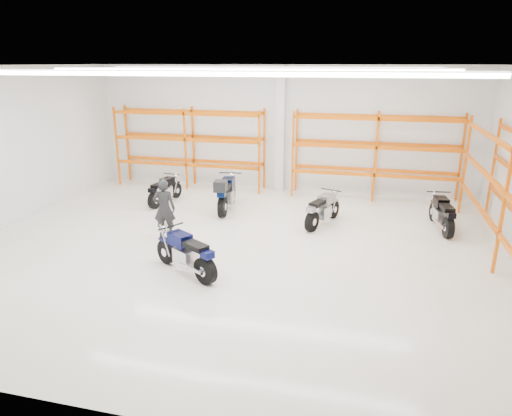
% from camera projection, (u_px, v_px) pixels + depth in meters
% --- Properties ---
extents(ground, '(14.00, 14.00, 0.00)m').
position_uv_depth(ground, '(236.00, 248.00, 11.76)').
color(ground, silver).
rests_on(ground, ground).
extents(room_shell, '(14.02, 12.02, 4.51)m').
position_uv_depth(room_shell, '(234.00, 119.00, 10.79)').
color(room_shell, silver).
rests_on(room_shell, ground).
extents(motorcycle_main, '(1.85, 1.20, 1.02)m').
position_uv_depth(motorcycle_main, '(187.00, 255.00, 10.16)').
color(motorcycle_main, black).
rests_on(motorcycle_main, ground).
extents(motorcycle_back_a, '(0.67, 1.89, 0.93)m').
position_uv_depth(motorcycle_back_a, '(164.00, 191.00, 15.34)').
color(motorcycle_back_a, black).
rests_on(motorcycle_back_a, ground).
extents(motorcycle_back_b, '(0.75, 2.34, 1.20)m').
position_uv_depth(motorcycle_back_b, '(226.00, 194.00, 14.52)').
color(motorcycle_back_b, black).
rests_on(motorcycle_back_b, ground).
extents(motorcycle_back_c, '(0.93, 1.88, 0.97)m').
position_uv_depth(motorcycle_back_c, '(322.00, 211.00, 13.28)').
color(motorcycle_back_c, black).
rests_on(motorcycle_back_c, ground).
extents(motorcycle_back_d, '(0.66, 2.01, 0.99)m').
position_uv_depth(motorcycle_back_d, '(442.00, 215.00, 12.90)').
color(motorcycle_back_d, black).
rests_on(motorcycle_back_d, ground).
extents(standing_man, '(0.66, 0.50, 1.63)m').
position_uv_depth(standing_man, '(164.00, 209.00, 12.27)').
color(standing_man, black).
rests_on(standing_man, ground).
extents(structural_column, '(0.32, 0.32, 4.50)m').
position_uv_depth(structural_column, '(280.00, 130.00, 16.46)').
color(structural_column, white).
rests_on(structural_column, ground).
extents(pallet_racking_back_left, '(5.67, 0.87, 3.00)m').
position_uv_depth(pallet_racking_back_left, '(189.00, 140.00, 17.06)').
color(pallet_racking_back_left, orange).
rests_on(pallet_racking_back_left, ground).
extents(pallet_racking_back_right, '(5.67, 0.87, 3.00)m').
position_uv_depth(pallet_racking_back_right, '(376.00, 148.00, 15.51)').
color(pallet_racking_back_right, orange).
rests_on(pallet_racking_back_right, ground).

